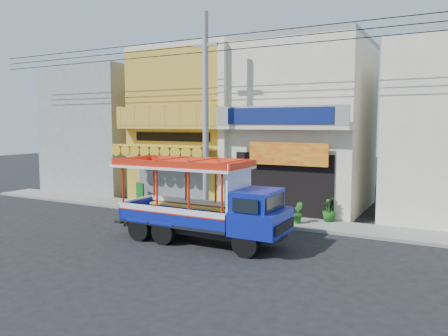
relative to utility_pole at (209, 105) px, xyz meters
name	(u,v)px	position (x,y,z in m)	size (l,w,h in m)	color
ground	(184,237)	(0.85, -3.30, -5.03)	(90.00, 90.00, 0.00)	black
sidewalk	(233,216)	(0.85, 0.70, -4.97)	(30.00, 2.00, 0.12)	slate
shophouse_left	(202,126)	(-3.15, 4.66, -0.92)	(6.00, 7.50, 8.24)	gold
shophouse_right	(305,126)	(2.85, 4.66, -0.93)	(6.00, 6.75, 8.24)	beige
party_pilaster	(222,128)	(-0.15, 1.55, -1.03)	(0.35, 0.30, 8.00)	beige
filler_building_left	(109,130)	(-10.15, 4.70, -1.23)	(6.00, 6.00, 7.60)	gray
utility_pole	(209,105)	(0.00, 0.00, 0.00)	(28.00, 0.26, 9.00)	gray
songthaew_truck	(212,204)	(2.23, -3.60, -3.61)	(6.34, 2.16, 2.96)	black
green_sign	(140,195)	(-4.72, 1.04, -4.47)	(0.66, 0.50, 1.05)	black
potted_plant_a	(270,208)	(2.61, 0.80, -4.47)	(0.79, 0.69, 0.88)	#1C5518
potted_plant_b	(298,213)	(3.97, 0.47, -4.48)	(0.47, 0.38, 0.86)	#1C5518
potted_plant_c	(329,209)	(5.03, 1.40, -4.40)	(0.57, 0.57, 1.03)	#1C5518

